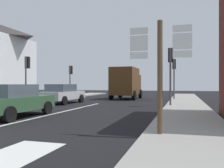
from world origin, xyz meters
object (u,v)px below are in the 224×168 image
(traffic_light_far_left, at_px, (71,74))
(traffic_light_near_left, at_px, (27,69))
(traffic_light_far_right, at_px, (174,70))
(route_sign_post, at_px, (160,68))
(traffic_light_near_right, at_px, (170,63))
(delivery_truck, at_px, (126,82))
(sedan_far, at_px, (62,93))
(sedan_near, at_px, (12,100))

(traffic_light_far_left, xyz_separation_m, traffic_light_near_left, (0.00, -7.59, 0.11))
(traffic_light_near_left, bearing_deg, traffic_light_far_right, 31.72)
(traffic_light_far_left, bearing_deg, route_sign_post, -57.34)
(route_sign_post, distance_m, traffic_light_near_right, 9.41)
(traffic_light_far_right, bearing_deg, traffic_light_far_left, 175.07)
(delivery_truck, bearing_deg, traffic_light_far_left, 177.71)
(traffic_light_far_left, bearing_deg, delivery_truck, -2.29)
(traffic_light_far_left, relative_size, traffic_light_near_left, 0.96)
(traffic_light_near_left, distance_m, traffic_light_far_right, 12.67)
(sedan_far, bearing_deg, traffic_light_near_left, -167.27)
(traffic_light_far_right, bearing_deg, traffic_light_near_left, -148.28)
(traffic_light_far_right, xyz_separation_m, traffic_light_near_right, (0.00, -6.78, 0.02))
(sedan_near, distance_m, route_sign_post, 7.16)
(sedan_near, xyz_separation_m, sedan_far, (-1.59, 7.68, 0.00))
(sedan_far, xyz_separation_m, traffic_light_far_left, (-2.71, 6.98, 1.79))
(sedan_near, xyz_separation_m, traffic_light_far_right, (6.48, 13.73, 2.02))
(traffic_light_far_right, height_order, traffic_light_near_right, traffic_light_near_right)
(delivery_truck, height_order, traffic_light_far_right, traffic_light_far_right)
(sedan_far, relative_size, traffic_light_near_right, 1.13)
(sedan_near, height_order, route_sign_post, route_sign_post)
(sedan_far, xyz_separation_m, traffic_light_near_left, (-2.71, -0.61, 1.90))
(route_sign_post, bearing_deg, traffic_light_near_right, 91.02)
(traffic_light_far_left, bearing_deg, traffic_light_far_right, -4.93)
(traffic_light_near_right, bearing_deg, traffic_light_near_left, 179.35)
(delivery_truck, relative_size, traffic_light_near_right, 1.32)
(traffic_light_far_left, xyz_separation_m, traffic_light_far_right, (10.78, -0.93, 0.23))
(sedan_far, bearing_deg, traffic_light_far_right, 36.86)
(sedan_near, distance_m, traffic_light_near_right, 9.72)
(sedan_far, height_order, traffic_light_near_left, traffic_light_near_left)
(sedan_near, height_order, traffic_light_near_right, traffic_light_near_right)
(route_sign_post, xyz_separation_m, traffic_light_near_right, (-0.17, 9.36, 0.89))
(delivery_truck, distance_m, traffic_light_near_left, 9.63)
(sedan_near, bearing_deg, traffic_light_near_right, 47.00)
(sedan_far, bearing_deg, sedan_near, -78.27)
(delivery_truck, relative_size, traffic_light_near_left, 1.39)
(sedan_near, bearing_deg, route_sign_post, -19.98)
(sedan_far, distance_m, traffic_light_near_left, 3.36)
(sedan_far, height_order, delivery_truck, delivery_truck)
(delivery_truck, xyz_separation_m, traffic_light_far_right, (4.63, -0.68, 1.13))
(traffic_light_near_left, bearing_deg, route_sign_post, -40.91)
(route_sign_post, xyz_separation_m, traffic_light_far_right, (-0.17, 16.15, 0.87))
(sedan_near, height_order, traffic_light_far_left, traffic_light_far_left)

